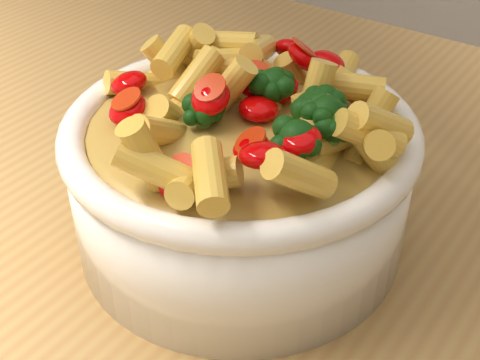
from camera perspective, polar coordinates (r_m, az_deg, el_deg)
The scene contains 3 objects.
table at distance 0.55m, azimuth 7.20°, elevation -14.59°, with size 1.20×0.80×0.90m.
serving_bowl at distance 0.46m, azimuth 0.00°, elevation 0.13°, with size 0.24×0.24×0.10m.
pasta_salad at distance 0.42m, azimuth 0.00°, elevation 7.03°, with size 0.19×0.19×0.04m.
Camera 1 is at (0.14, -0.32, 1.22)m, focal length 50.00 mm.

